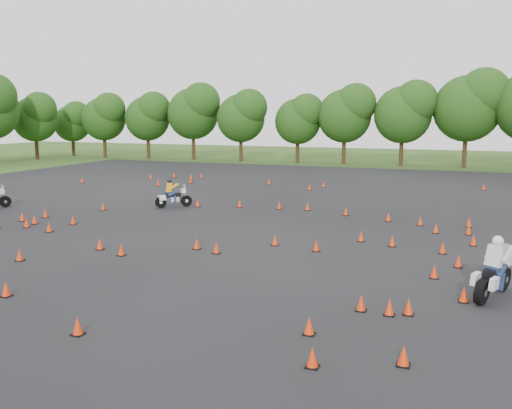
{
  "coord_description": "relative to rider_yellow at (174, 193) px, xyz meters",
  "views": [
    {
      "loc": [
        9.5,
        -21.35,
        5.56
      ],
      "look_at": [
        0.0,
        4.0,
        1.2
      ],
      "focal_mm": 40.0,
      "sensor_mm": 36.0,
      "label": 1
    }
  ],
  "objects": [
    {
      "name": "rider_white",
      "position": [
        17.17,
        -11.45,
        0.13
      ],
      "size": [
        1.66,
        2.66,
        1.97
      ],
      "primitive_type": null,
      "rotation": [
        0.0,
        0.0,
        1.2
      ],
      "color": "silver",
      "rests_on": "ground"
    },
    {
      "name": "treeline",
      "position": [
        8.09,
        26.68,
        3.7
      ],
      "size": [
        87.05,
        32.06,
        10.73
      ],
      "color": "#204413",
      "rests_on": "ground"
    },
    {
      "name": "rider_yellow",
      "position": [
        0.0,
        0.0,
        0.0
      ],
      "size": [
        2.1,
        2.0,
        1.71
      ],
      "primitive_type": null,
      "rotation": [
        0.0,
        0.0,
        0.74
      ],
      "color": "orange",
      "rests_on": "ground"
    },
    {
      "name": "traffic_cones",
      "position": [
        6.77,
        -2.69,
        -0.63
      ],
      "size": [
        36.73,
        33.26,
        0.45
      ],
      "color": "red",
      "rests_on": "asphalt_pad"
    },
    {
      "name": "ground",
      "position": [
        6.81,
        -8.24,
        -0.86
      ],
      "size": [
        140.0,
        140.0,
        0.0
      ],
      "primitive_type": "plane",
      "color": "#2D5119",
      "rests_on": "ground"
    },
    {
      "name": "asphalt_pad",
      "position": [
        6.81,
        -2.24,
        -0.86
      ],
      "size": [
        62.0,
        62.0,
        0.0
      ],
      "primitive_type": "plane",
      "color": "black",
      "rests_on": "ground"
    }
  ]
}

